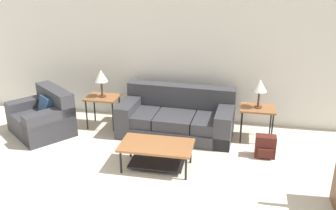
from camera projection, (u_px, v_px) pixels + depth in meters
wall_back at (185, 55)px, 7.06m from camera, size 8.80×0.06×2.60m
couch at (177, 118)px, 6.79m from camera, size 2.07×1.08×0.82m
armchair at (43, 118)px, 6.81m from camera, size 1.39×1.36×0.80m
coffee_table at (157, 150)px, 5.63m from camera, size 1.09×0.61×0.40m
side_table_left at (103, 100)px, 6.98m from camera, size 0.59×0.47×0.60m
side_table_right at (258, 111)px, 6.47m from camera, size 0.59×0.47×0.60m
table_lamp_left at (101, 77)px, 6.82m from camera, size 0.25×0.25×0.51m
table_lamp_right at (260, 86)px, 6.31m from camera, size 0.25×0.25×0.51m
backpack at (265, 147)px, 5.99m from camera, size 0.32×0.26×0.37m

